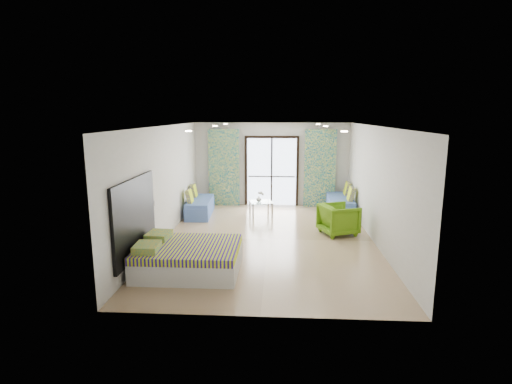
# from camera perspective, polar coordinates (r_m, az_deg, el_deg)

# --- Properties ---
(floor) EXTENTS (5.00, 7.50, 0.01)m
(floor) POSITION_cam_1_polar(r_m,az_deg,el_deg) (9.70, 1.73, -6.76)
(floor) COLOR tan
(floor) RESTS_ON ground
(ceiling) EXTENTS (5.00, 7.50, 0.01)m
(ceiling) POSITION_cam_1_polar(r_m,az_deg,el_deg) (9.24, 1.83, 9.40)
(ceiling) COLOR silver
(ceiling) RESTS_ON ground
(wall_back) EXTENTS (5.00, 0.01, 2.70)m
(wall_back) POSITION_cam_1_polar(r_m,az_deg,el_deg) (13.08, 2.26, 3.97)
(wall_back) COLOR silver
(wall_back) RESTS_ON ground
(wall_front) EXTENTS (5.00, 0.01, 2.70)m
(wall_front) POSITION_cam_1_polar(r_m,az_deg,el_deg) (5.72, 0.67, -5.41)
(wall_front) COLOR silver
(wall_front) RESTS_ON ground
(wall_left) EXTENTS (0.01, 7.50, 2.70)m
(wall_left) POSITION_cam_1_polar(r_m,az_deg,el_deg) (9.77, -13.05, 1.24)
(wall_left) COLOR silver
(wall_left) RESTS_ON ground
(wall_right) EXTENTS (0.01, 7.50, 2.70)m
(wall_right) POSITION_cam_1_polar(r_m,az_deg,el_deg) (9.64, 16.81, 0.92)
(wall_right) COLOR silver
(wall_right) RESTS_ON ground
(balcony_door) EXTENTS (1.76, 0.08, 2.28)m
(balcony_door) POSITION_cam_1_polar(r_m,az_deg,el_deg) (13.07, 2.25, 3.56)
(balcony_door) COLOR black
(balcony_door) RESTS_ON floor
(balcony_rail) EXTENTS (1.52, 0.03, 0.04)m
(balcony_rail) POSITION_cam_1_polar(r_m,az_deg,el_deg) (13.12, 2.24, 2.23)
(balcony_rail) COLOR #595451
(balcony_rail) RESTS_ON balcony_door
(curtain_left) EXTENTS (1.00, 0.10, 2.50)m
(curtain_left) POSITION_cam_1_polar(r_m,az_deg,el_deg) (13.04, -4.60, 3.48)
(curtain_left) COLOR white
(curtain_left) RESTS_ON floor
(curtain_right) EXTENTS (1.00, 0.10, 2.50)m
(curtain_right) POSITION_cam_1_polar(r_m,az_deg,el_deg) (12.98, 9.10, 3.34)
(curtain_right) COLOR white
(curtain_right) RESTS_ON floor
(downlight_a) EXTENTS (0.12, 0.12, 0.02)m
(downlight_a) POSITION_cam_1_polar(r_m,az_deg,el_deg) (7.42, -9.62, 8.59)
(downlight_a) COLOR #FFE0B2
(downlight_a) RESTS_ON ceiling
(downlight_b) EXTENTS (0.12, 0.12, 0.02)m
(downlight_b) POSITION_cam_1_polar(r_m,az_deg,el_deg) (7.32, 12.50, 8.45)
(downlight_b) COLOR #FFE0B2
(downlight_b) RESTS_ON ceiling
(downlight_c) EXTENTS (0.12, 0.12, 0.02)m
(downlight_c) POSITION_cam_1_polar(r_m,az_deg,el_deg) (10.37, -5.88, 9.37)
(downlight_c) COLOR #FFE0B2
(downlight_c) RESTS_ON ceiling
(downlight_d) EXTENTS (0.12, 0.12, 0.02)m
(downlight_d) POSITION_cam_1_polar(r_m,az_deg,el_deg) (10.30, 9.90, 9.25)
(downlight_d) COLOR #FFE0B2
(downlight_d) RESTS_ON ceiling
(downlight_e) EXTENTS (0.12, 0.12, 0.02)m
(downlight_e) POSITION_cam_1_polar(r_m,az_deg,el_deg) (12.35, -4.37, 9.67)
(downlight_e) COLOR #FFE0B2
(downlight_e) RESTS_ON ceiling
(downlight_f) EXTENTS (0.12, 0.12, 0.02)m
(downlight_f) POSITION_cam_1_polar(r_m,az_deg,el_deg) (12.29, 8.86, 9.56)
(downlight_f) COLOR #FFE0B2
(downlight_f) RESTS_ON ceiling
(headboard) EXTENTS (0.06, 2.10, 1.50)m
(headboard) POSITION_cam_1_polar(r_m,az_deg,el_deg) (7.89, -16.89, -3.51)
(headboard) COLOR black
(headboard) RESTS_ON floor
(switch_plate) EXTENTS (0.02, 0.10, 0.10)m
(switch_plate) POSITION_cam_1_polar(r_m,az_deg,el_deg) (9.04, -14.25, -1.53)
(switch_plate) COLOR silver
(switch_plate) RESTS_ON wall_left
(bed) EXTENTS (1.90, 1.55, 0.66)m
(bed) POSITION_cam_1_polar(r_m,az_deg,el_deg) (7.84, -9.72, -9.21)
(bed) COLOR silver
(bed) RESTS_ON floor
(daybed_left) EXTENTS (0.77, 1.76, 0.85)m
(daybed_left) POSITION_cam_1_polar(r_m,az_deg,el_deg) (12.03, -8.07, -2.02)
(daybed_left) COLOR #4A69B1
(daybed_left) RESTS_ON floor
(daybed_right) EXTENTS (0.77, 1.85, 0.90)m
(daybed_right) POSITION_cam_1_polar(r_m,az_deg,el_deg) (12.34, 11.99, -1.75)
(daybed_right) COLOR #4A69B1
(daybed_right) RESTS_ON floor
(coffee_table) EXTENTS (0.78, 0.78, 0.75)m
(coffee_table) POSITION_cam_1_polar(r_m,az_deg,el_deg) (11.79, 0.71, -1.59)
(coffee_table) COLOR silver
(coffee_table) RESTS_ON floor
(vase) EXTENTS (0.18, 0.19, 0.16)m
(vase) POSITION_cam_1_polar(r_m,az_deg,el_deg) (11.77, 0.41, -0.98)
(vase) COLOR white
(vase) RESTS_ON coffee_table
(armchair) EXTENTS (1.01, 1.04, 0.84)m
(armchair) POSITION_cam_1_polar(r_m,az_deg,el_deg) (10.20, 11.72, -3.63)
(armchair) COLOR #588F12
(armchair) RESTS_ON floor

